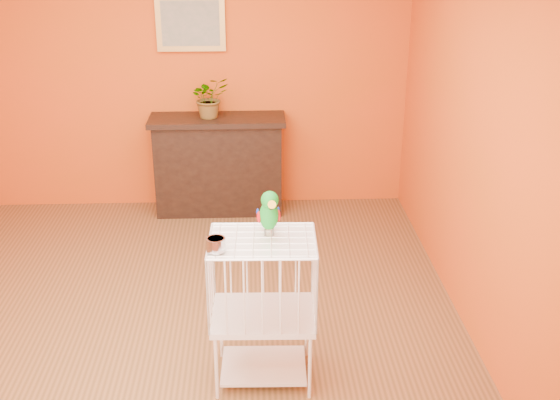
{
  "coord_description": "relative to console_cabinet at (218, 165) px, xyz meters",
  "views": [
    {
      "loc": [
        0.52,
        -4.22,
        2.71
      ],
      "look_at": [
        0.69,
        -0.5,
        1.15
      ],
      "focal_mm": 45.0,
      "sensor_mm": 36.0,
      "label": 1
    }
  ],
  "objects": [
    {
      "name": "ground",
      "position": [
        -0.21,
        -2.03,
        -0.47
      ],
      "size": [
        4.5,
        4.5,
        0.0
      ],
      "primitive_type": "plane",
      "color": "brown",
      "rests_on": "ground"
    },
    {
      "name": "room_shell",
      "position": [
        -0.21,
        -2.03,
        1.12
      ],
      "size": [
        4.5,
        4.5,
        4.5
      ],
      "color": "#D44814",
      "rests_on": "ground"
    },
    {
      "name": "console_cabinet",
      "position": [
        0.0,
        0.0,
        0.0
      ],
      "size": [
        1.25,
        0.45,
        0.93
      ],
      "color": "black",
      "rests_on": "ground"
    },
    {
      "name": "potted_plant",
      "position": [
        -0.06,
        0.04,
        0.61
      ],
      "size": [
        0.46,
        0.48,
        0.29
      ],
      "primitive_type": "imported",
      "rotation": [
        0.0,
        0.0,
        0.4
      ],
      "color": "#26722D",
      "rests_on": "console_cabinet"
    },
    {
      "name": "framed_picture",
      "position": [
        -0.21,
        0.19,
        1.28
      ],
      "size": [
        0.62,
        0.04,
        0.5
      ],
      "color": "#BA9042",
      "rests_on": "room_shell"
    },
    {
      "name": "birdcage",
      "position": [
        0.37,
        -2.62,
        0.02
      ],
      "size": [
        0.62,
        0.49,
        0.94
      ],
      "rotation": [
        0.0,
        0.0,
        -0.03
      ],
      "color": "silver",
      "rests_on": "ground"
    },
    {
      "name": "feed_cup",
      "position": [
        0.11,
        -2.76,
        0.52
      ],
      "size": [
        0.11,
        0.11,
        0.08
      ],
      "primitive_type": "cylinder",
      "color": "silver",
      "rests_on": "birdcage"
    },
    {
      "name": "parrot",
      "position": [
        0.41,
        -2.56,
        0.63
      ],
      "size": [
        0.15,
        0.26,
        0.29
      ],
      "rotation": [
        0.0,
        0.0,
        0.14
      ],
      "color": "#59544C",
      "rests_on": "birdcage"
    }
  ]
}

